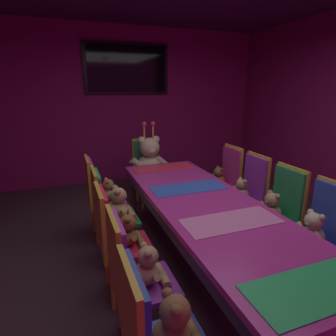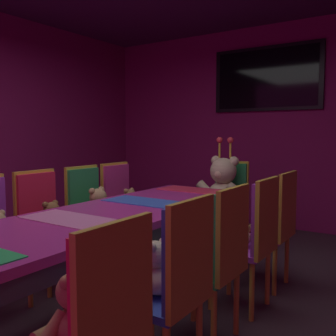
% 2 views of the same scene
% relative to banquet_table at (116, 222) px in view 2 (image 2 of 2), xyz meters
% --- Properties ---
extents(ground_plane, '(7.90, 7.90, 0.00)m').
position_rel_banquet_table_xyz_m(ground_plane, '(0.00, 0.00, -0.66)').
color(ground_plane, '#3F2D38').
extents(wall_back, '(5.20, 0.12, 2.80)m').
position_rel_banquet_table_xyz_m(wall_back, '(0.00, 3.20, 0.74)').
color(wall_back, '#8C1959').
rests_on(wall_back, ground_plane).
extents(banquet_table, '(0.90, 2.81, 0.75)m').
position_rel_banquet_table_xyz_m(banquet_table, '(0.00, 0.00, 0.00)').
color(banquet_table, '#B22D8C').
rests_on(banquet_table, ground_plane).
extents(chair_left_2, '(0.42, 0.41, 0.98)m').
position_rel_banquet_table_xyz_m(chair_left_2, '(-0.86, 0.01, -0.06)').
color(chair_left_2, red).
rests_on(chair_left_2, ground_plane).
extents(teddy_left_2, '(0.23, 0.29, 0.28)m').
position_rel_banquet_table_xyz_m(teddy_left_2, '(-0.72, 0.01, -0.08)').
color(teddy_left_2, brown).
rests_on(teddy_left_2, chair_left_2).
extents(chair_left_3, '(0.42, 0.41, 0.98)m').
position_rel_banquet_table_xyz_m(chair_left_3, '(-0.84, 0.54, -0.06)').
color(chair_left_3, '#268C4C').
rests_on(chair_left_3, ground_plane).
extents(teddy_left_3, '(0.27, 0.35, 0.33)m').
position_rel_banquet_table_xyz_m(teddy_left_3, '(-0.70, 0.54, -0.06)').
color(teddy_left_3, tan).
rests_on(teddy_left_3, chair_left_3).
extents(chair_left_4, '(0.42, 0.41, 0.98)m').
position_rel_banquet_table_xyz_m(chair_left_4, '(-0.86, 1.04, -0.06)').
color(chair_left_4, '#CC338C').
rests_on(chair_left_4, ground_plane).
extents(teddy_left_4, '(0.22, 0.28, 0.26)m').
position_rel_banquet_table_xyz_m(teddy_left_4, '(-0.72, 1.04, -0.08)').
color(teddy_left_4, '#9E7247').
rests_on(teddy_left_4, chair_left_4).
extents(chair_right_0, '(0.42, 0.41, 0.98)m').
position_rel_banquet_table_xyz_m(chair_right_0, '(0.87, -1.08, -0.06)').
color(chair_right_0, red).
rests_on(chair_right_0, ground_plane).
extents(teddy_right_0, '(0.25, 0.32, 0.30)m').
position_rel_banquet_table_xyz_m(teddy_right_0, '(0.72, -1.08, -0.07)').
color(teddy_right_0, '#9E7247').
rests_on(teddy_right_0, chair_right_0).
extents(chair_right_1, '(0.42, 0.41, 0.98)m').
position_rel_banquet_table_xyz_m(chair_right_1, '(0.86, -0.51, -0.06)').
color(chair_right_1, '#2D47B2').
rests_on(chair_right_1, ground_plane).
extents(teddy_right_1, '(0.24, 0.31, 0.29)m').
position_rel_banquet_table_xyz_m(teddy_right_1, '(0.71, -0.51, -0.07)').
color(teddy_right_1, beige).
rests_on(teddy_right_1, chair_right_1).
extents(chair_right_2, '(0.42, 0.41, 0.98)m').
position_rel_banquet_table_xyz_m(chair_right_2, '(0.85, -0.01, -0.06)').
color(chair_right_2, '#268C4C').
rests_on(chair_right_2, ground_plane).
extents(teddy_right_2, '(0.23, 0.30, 0.29)m').
position_rel_banquet_table_xyz_m(teddy_right_2, '(0.71, -0.01, -0.07)').
color(teddy_right_2, tan).
rests_on(teddy_right_2, chair_right_2).
extents(chair_right_3, '(0.42, 0.41, 0.98)m').
position_rel_banquet_table_xyz_m(chair_right_3, '(0.87, 0.53, -0.06)').
color(chair_right_3, purple).
rests_on(chair_right_3, ground_plane).
extents(teddy_right_3, '(0.21, 0.27, 0.26)m').
position_rel_banquet_table_xyz_m(teddy_right_3, '(0.73, 0.53, -0.09)').
color(teddy_right_3, tan).
rests_on(teddy_right_3, chair_right_3).
extents(chair_right_4, '(0.42, 0.41, 0.98)m').
position_rel_banquet_table_xyz_m(chair_right_4, '(0.86, 1.04, -0.06)').
color(chair_right_4, '#CC338C').
rests_on(chair_right_4, ground_plane).
extents(teddy_right_4, '(0.21, 0.28, 0.26)m').
position_rel_banquet_table_xyz_m(teddy_right_4, '(0.72, 1.04, -0.09)').
color(teddy_right_4, brown).
rests_on(teddy_right_4, chair_right_4).
extents(throne_chair, '(0.41, 0.42, 0.98)m').
position_rel_banquet_table_xyz_m(throne_chair, '(0.00, 1.95, -0.06)').
color(throne_chair, '#268C4C').
rests_on(throne_chair, ground_plane).
extents(king_teddy_bear, '(0.63, 0.48, 0.80)m').
position_rel_banquet_table_xyz_m(king_teddy_bear, '(0.00, 1.78, 0.06)').
color(king_teddy_bear, beige).
rests_on(king_teddy_bear, throne_chair).
extents(wall_tv, '(1.51, 0.06, 0.87)m').
position_rel_banquet_table_xyz_m(wall_tv, '(0.00, 3.11, 1.39)').
color(wall_tv, black).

